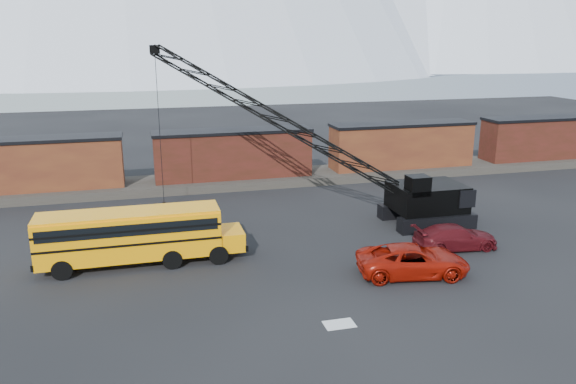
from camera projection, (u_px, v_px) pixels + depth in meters
name	position (u px, v px, depth m)	size (l,w,h in m)	color
ground	(304.00, 289.00, 29.03)	(160.00, 160.00, 0.00)	black
gravel_berm	(234.00, 181.00, 49.44)	(120.00, 5.00, 0.70)	#464039
boxcar_west_near	(35.00, 164.00, 44.87)	(13.70, 3.10, 4.17)	#4C1F15
boxcar_mid	(233.00, 154.00, 48.79)	(13.70, 3.10, 4.17)	#4E1B16
boxcar_east_near	(402.00, 145.00, 52.72)	(13.70, 3.10, 4.17)	#4C1F15
boxcar_east_far	(547.00, 137.00, 56.65)	(13.70, 3.10, 4.17)	#4E1B16
snow_patch	(339.00, 324.00, 25.42)	(1.40, 0.90, 0.02)	silver
school_bus	(136.00, 235.00, 31.69)	(11.65, 2.65, 3.19)	#F59705
red_pickup	(413.00, 260.00, 30.51)	(2.80, 6.07, 1.69)	#951307
maroon_suv	(455.00, 237.00, 34.34)	(2.10, 5.18, 1.50)	#4D0D13
crawler_crane	(280.00, 121.00, 38.72)	(20.81, 10.30, 12.23)	black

